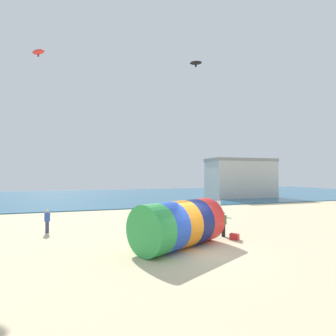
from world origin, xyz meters
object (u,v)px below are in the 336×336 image
kite_handler (223,224)px  kite_black_parafoil (196,63)px  kite_red_parafoil (38,52)px  bystander_mid_beach (219,207)px  cooler_box (234,237)px  giant_inflatable_tube (180,224)px  bystander_near_water (47,221)px

kite_handler → kite_black_parafoil: kite_black_parafoil is taller
kite_red_parafoil → bystander_mid_beach: size_ratio=0.79×
cooler_box → kite_red_parafoil: bearing=140.0°
giant_inflatable_tube → kite_red_parafoil: 19.64m
bystander_near_water → cooler_box: 12.62m
kite_red_parafoil → bystander_mid_beach: 21.61m
kite_black_parafoil → cooler_box: size_ratio=2.54×
giant_inflatable_tube → kite_black_parafoil: kite_black_parafoil is taller
kite_red_parafoil → cooler_box: size_ratio=2.55×
kite_black_parafoil → bystander_near_water: (-13.17, -4.30, -14.58)m
kite_black_parafoil → kite_handler: bearing=-103.4°
giant_inflatable_tube → bystander_mid_beach: 12.06m
bystander_near_water → cooler_box: size_ratio=3.10×
bystander_near_water → bystander_mid_beach: bearing=11.5°
kite_black_parafoil → cooler_box: kite_black_parafoil is taller
bystander_near_water → bystander_mid_beach: (15.04, 3.07, 0.04)m
kite_red_parafoil → kite_black_parafoil: bearing=-2.8°
kite_handler → bystander_mid_beach: bearing=62.8°
bystander_mid_beach → cooler_box: bearing=-113.4°
bystander_near_water → bystander_mid_beach: size_ratio=0.96×
kite_handler → kite_red_parafoil: 21.06m
kite_handler → giant_inflatable_tube: bearing=-157.4°
kite_black_parafoil → kite_red_parafoil: bearing=177.2°
kite_black_parafoil → bystander_mid_beach: bearing=-33.5°
giant_inflatable_tube → kite_handler: 3.92m
kite_handler → cooler_box: 1.12m
giant_inflatable_tube → cooler_box: 4.05m
kite_red_parafoil → bystander_near_water: kite_red_parafoil is taller
kite_black_parafoil → bystander_mid_beach: 14.71m
kite_handler → kite_red_parafoil: size_ratio=1.22×
kite_handler → bystander_near_water: bearing=156.6°
bystander_mid_beach → kite_handler: bearing=-117.2°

